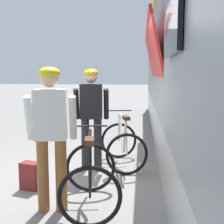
{
  "coord_description": "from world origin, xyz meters",
  "views": [
    {
      "loc": [
        1.06,
        -4.45,
        1.69
      ],
      "look_at": [
        0.58,
        0.4,
        1.05
      ],
      "focal_mm": 47.68,
      "sensor_mm": 36.0,
      "label": 1
    }
  ],
  "objects": [
    {
      "name": "ground_plane",
      "position": [
        0.0,
        0.0,
        0.0
      ],
      "size": [
        80.0,
        80.0,
        0.0
      ],
      "primitive_type": "plane",
      "color": "gray"
    },
    {
      "name": "cyclist_near_in_white",
      "position": [
        -0.01,
        -1.04,
        1.05
      ],
      "size": [
        0.65,
        0.38,
        1.76
      ],
      "color": "#935B2D",
      "rests_on": "ground"
    },
    {
      "name": "cyclist_far_in_dark",
      "position": [
        0.19,
        0.64,
        1.05
      ],
      "size": [
        0.63,
        0.35,
        1.76
      ],
      "color": "#232328",
      "rests_on": "ground"
    },
    {
      "name": "bicycle_near_black",
      "position": [
        0.44,
        -0.92,
        0.4
      ],
      "size": [
        0.88,
        1.17,
        0.99
      ],
      "color": "black",
      "rests_on": "ground"
    },
    {
      "name": "bicycle_far_white",
      "position": [
        0.73,
        0.82,
        0.4
      ],
      "size": [
        0.91,
        1.19,
        0.99
      ],
      "color": "black",
      "rests_on": "ground"
    },
    {
      "name": "backpack_on_platform",
      "position": [
        -0.54,
        -0.41,
        0.2
      ],
      "size": [
        0.32,
        0.25,
        0.4
      ],
      "primitive_type": "cube",
      "rotation": [
        0.0,
        0.0,
        -0.29
      ],
      "color": "maroon",
      "rests_on": "ground"
    },
    {
      "name": "water_bottle_near_the_bikes",
      "position": [
        1.06,
        0.41,
        0.1
      ],
      "size": [
        0.07,
        0.07,
        0.19
      ],
      "primitive_type": "cylinder",
      "color": "silver",
      "rests_on": "ground"
    },
    {
      "name": "water_bottle_by_the_backpack",
      "position": [
        -0.38,
        -0.48,
        0.1
      ],
      "size": [
        0.07,
        0.07,
        0.2
      ],
      "primitive_type": "cylinder",
      "color": "silver",
      "rests_on": "ground"
    }
  ]
}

